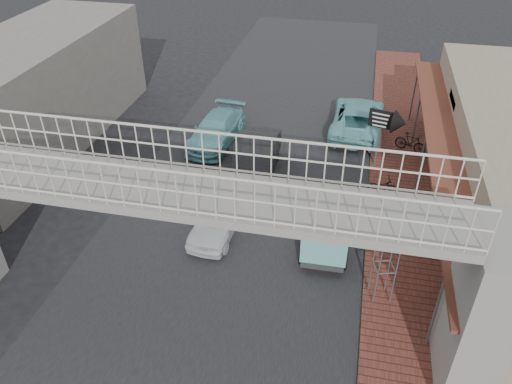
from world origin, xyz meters
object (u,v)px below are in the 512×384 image
at_px(motorcycle_near, 377,187).
at_px(white_hatchback, 218,217).
at_px(angkot_curb, 358,118).
at_px(angkot_far, 216,130).
at_px(arrow_sign, 397,123).
at_px(street_clock, 391,235).
at_px(dark_sedan, 255,159).
at_px(motorcycle_far, 411,143).
at_px(angkot_van, 328,220).

bearing_deg(motorcycle_near, white_hatchback, 110.79).
xyz_separation_m(angkot_curb, angkot_far, (-6.72, -2.68, -0.08)).
relative_size(angkot_curb, angkot_far, 1.17).
relative_size(white_hatchback, arrow_sign, 1.32).
relative_size(angkot_curb, street_clock, 1.75).
relative_size(street_clock, arrow_sign, 1.09).
xyz_separation_m(dark_sedan, arrow_sign, (5.87, 1.68, 1.57)).
distance_m(dark_sedan, motorcycle_far, 7.65).
bearing_deg(angkot_van, dark_sedan, 130.08).
bearing_deg(motorcycle_near, motorcycle_far, -29.56).
distance_m(white_hatchback, angkot_van, 4.08).
relative_size(angkot_curb, motorcycle_far, 3.53).
bearing_deg(angkot_van, angkot_far, 131.38).
bearing_deg(motorcycle_near, dark_sedan, 72.89).
distance_m(dark_sedan, angkot_far, 3.61).
relative_size(white_hatchback, dark_sedan, 0.76).
distance_m(white_hatchback, dark_sedan, 4.15).
xyz_separation_m(motorcycle_near, motorcycle_far, (1.49, 4.18, 0.01)).
xyz_separation_m(angkot_far, street_clock, (8.03, -9.00, 1.99)).
distance_m(white_hatchback, arrow_sign, 8.78).
height_order(dark_sedan, angkot_far, dark_sedan).
height_order(dark_sedan, arrow_sign, arrow_sign).
xyz_separation_m(white_hatchback, street_clock, (6.01, -2.31, 2.02)).
bearing_deg(arrow_sign, angkot_far, -172.05).
xyz_separation_m(angkot_van, arrow_sign, (2.31, 5.75, 1.28)).
relative_size(motorcycle_near, street_clock, 0.56).
bearing_deg(motorcycle_far, angkot_van, -178.19).
bearing_deg(angkot_van, motorcycle_far, 65.86).
bearing_deg(angkot_far, angkot_van, -42.60).
bearing_deg(dark_sedan, angkot_far, 131.93).
bearing_deg(white_hatchback, dark_sedan, 86.80).
bearing_deg(dark_sedan, white_hatchback, -99.34).
bearing_deg(street_clock, angkot_van, 112.43).
distance_m(angkot_far, motorcycle_near, 8.47).
height_order(angkot_van, street_clock, street_clock).
xyz_separation_m(angkot_curb, motorcycle_far, (2.59, -1.75, -0.19)).
height_order(angkot_far, arrow_sign, arrow_sign).
height_order(angkot_far, motorcycle_far, angkot_far).
xyz_separation_m(dark_sedan, motorcycle_far, (6.79, 3.51, -0.25)).
distance_m(angkot_curb, motorcycle_near, 6.03).
distance_m(angkot_far, angkot_van, 9.02).
bearing_deg(street_clock, white_hatchback, 141.64).
height_order(white_hatchback, dark_sedan, dark_sedan).
xyz_separation_m(angkot_far, angkot_van, (6.08, -6.65, 0.43)).
xyz_separation_m(motorcycle_far, street_clock, (-1.28, -9.93, 2.10)).
bearing_deg(angkot_curb, angkot_van, 87.88).
height_order(motorcycle_near, street_clock, street_clock).
bearing_deg(angkot_van, white_hatchback, 179.54).
relative_size(dark_sedan, motorcycle_near, 2.85).
relative_size(dark_sedan, angkot_far, 1.06).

